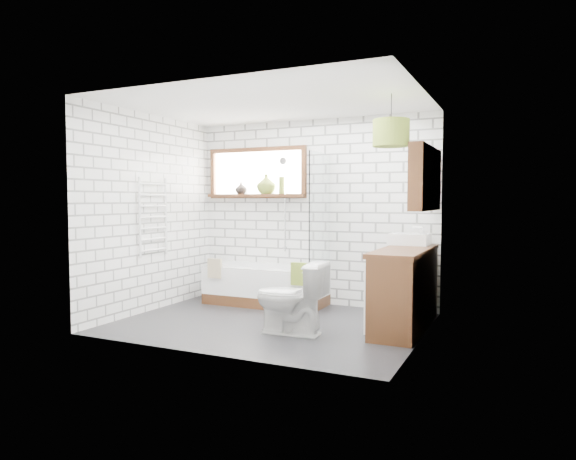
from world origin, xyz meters
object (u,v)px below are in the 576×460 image
at_px(toilet, 290,297).
at_px(bathtub, 266,285).
at_px(vanity, 405,288).
at_px(pendant, 391,133).
at_px(basin, 410,239).

bearing_deg(toilet, bathtub, -145.42).
xyz_separation_m(vanity, pendant, (-0.08, -0.38, 1.66)).
distance_m(basin, pendant, 1.45).
height_order(bathtub, basin, basin).
bearing_deg(pendant, vanity, 77.52).
relative_size(bathtub, pendant, 4.30).
distance_m(vanity, pendant, 1.70).
bearing_deg(vanity, toilet, -144.68).
xyz_separation_m(bathtub, basin, (1.93, -0.01, 0.69)).
bearing_deg(bathtub, basin, -0.33).
relative_size(vanity, pendant, 4.14).
distance_m(bathtub, pendant, 2.80).
xyz_separation_m(basin, pendant, (-0.02, -0.88, 1.15)).
relative_size(vanity, toilet, 2.00).
bearing_deg(toilet, pendant, 108.43).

